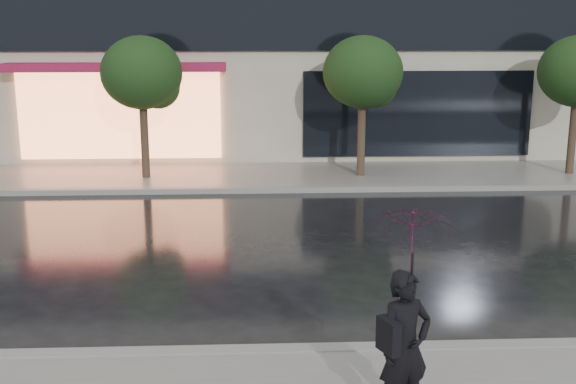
{
  "coord_description": "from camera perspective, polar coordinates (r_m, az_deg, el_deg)",
  "views": [
    {
      "loc": [
        0.06,
        -9.8,
        4.34
      ],
      "look_at": [
        0.62,
        2.61,
        1.4
      ],
      "focal_mm": 45.0,
      "sensor_mm": 36.0,
      "label": 1
    }
  ],
  "objects": [
    {
      "name": "ground",
      "position": [
        10.71,
        -2.74,
        -10.59
      ],
      "size": [
        120.0,
        120.0,
        0.0
      ],
      "primitive_type": "plane",
      "color": "black",
      "rests_on": "ground"
    },
    {
      "name": "sidewalk_far",
      "position": [
        20.5,
        -2.69,
        1.25
      ],
      "size": [
        60.0,
        3.5,
        0.12
      ],
      "primitive_type": "cube",
      "color": "slate",
      "rests_on": "ground"
    },
    {
      "name": "curb_near",
      "position": [
        9.78,
        -2.75,
        -12.58
      ],
      "size": [
        60.0,
        0.25,
        0.14
      ],
      "primitive_type": "cube",
      "color": "gray",
      "rests_on": "ground"
    },
    {
      "name": "curb_far",
      "position": [
        18.79,
        -2.7,
        0.17
      ],
      "size": [
        60.0,
        0.25,
        0.14
      ],
      "primitive_type": "cube",
      "color": "gray",
      "rests_on": "ground"
    },
    {
      "name": "tree_mid_west",
      "position": [
        20.1,
        -11.3,
        9.02
      ],
      "size": [
        2.2,
        2.2,
        3.99
      ],
      "color": "#33261C",
      "rests_on": "ground"
    },
    {
      "name": "tree_mid_east",
      "position": [
        20.1,
        6.09,
        9.2
      ],
      "size": [
        2.2,
        2.2,
        3.99
      ],
      "color": "#33261C",
      "rests_on": "ground"
    },
    {
      "name": "pedestrian_with_umbrella",
      "position": [
        7.68,
        9.6,
        -7.31
      ],
      "size": [
        1.21,
        1.22,
        2.37
      ],
      "rotation": [
        0.0,
        0.0,
        0.4
      ],
      "color": "black",
      "rests_on": "sidewalk_near"
    }
  ]
}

